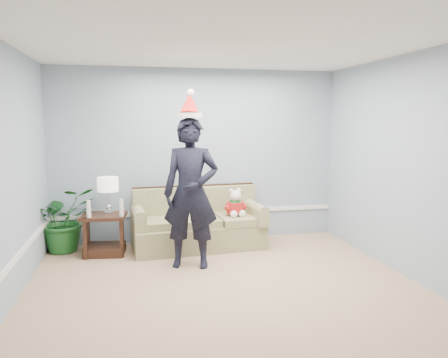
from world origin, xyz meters
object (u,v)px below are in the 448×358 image
houseplant (64,219)px  teddy_bear (235,206)px  table_lamp (108,186)px  side_table (105,239)px  man (191,193)px  sofa (198,226)px

houseplant → teddy_bear: houseplant is taller
houseplant → table_lamp: bearing=-20.6°
side_table → man: size_ratio=0.34×
sofa → teddy_bear: (0.56, -0.10, 0.31)m
houseplant → teddy_bear: (2.50, -0.28, 0.15)m
side_table → teddy_bear: size_ratio=1.55×
man → houseplant: bearing=163.2°
table_lamp → teddy_bear: table_lamp is taller
side_table → table_lamp: 0.76m
man → table_lamp: bearing=157.7°
man → teddy_bear: 1.14m
side_table → man: man is taller
sofa → man: size_ratio=1.02×
side_table → teddy_bear: 1.96m
table_lamp → side_table: bearing=-144.1°
man → teddy_bear: man is taller
sofa → teddy_bear: size_ratio=4.69×
table_lamp → teddy_bear: size_ratio=1.24×
sofa → side_table: size_ratio=3.02×
houseplant → teddy_bear: bearing=-6.5°
table_lamp → teddy_bear: bearing=-1.2°
side_table → table_lamp: bearing=35.9°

